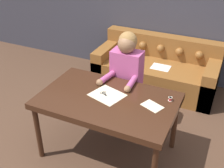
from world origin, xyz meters
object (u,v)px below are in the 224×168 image
object	(u,v)px
dining_table	(108,103)
couch	(156,70)
person	(126,80)
thread_spool	(170,99)
scissors	(105,95)

from	to	relation	value
dining_table	couch	bearing A→B (deg)	88.56
dining_table	person	bearing A→B (deg)	92.18
thread_spool	scissors	bearing A→B (deg)	-164.44
thread_spool	couch	bearing A→B (deg)	110.98
dining_table	person	xyz separation A→B (m)	(-0.02, 0.59, -0.02)
thread_spool	dining_table	bearing A→B (deg)	-159.69
dining_table	thread_spool	world-z (taller)	thread_spool
couch	scissors	xyz separation A→B (m)	(-0.09, -1.73, 0.49)
dining_table	scissors	xyz separation A→B (m)	(-0.05, 0.04, 0.07)
couch	scissors	world-z (taller)	couch
scissors	couch	bearing A→B (deg)	86.86
person	couch	bearing A→B (deg)	86.75
scissors	thread_spool	distance (m)	0.71
person	thread_spool	distance (m)	0.76
person	thread_spool	size ratio (longest dim) A/B	29.60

